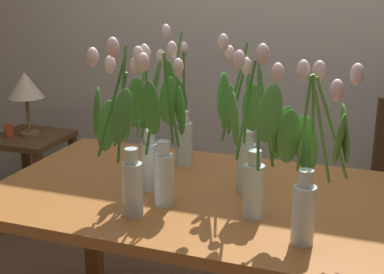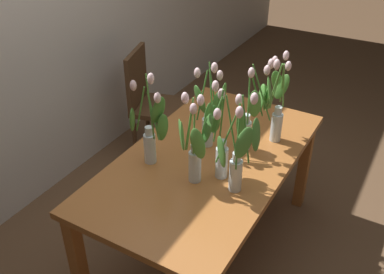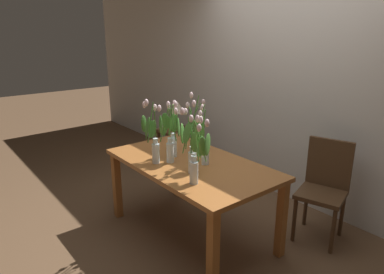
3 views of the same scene
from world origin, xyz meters
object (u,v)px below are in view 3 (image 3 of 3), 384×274
(tulip_vase_0, at_px, (190,149))
(pillar_candle, at_px, (169,126))
(tulip_vase_6, at_px, (197,156))
(table_lamp, at_px, (177,108))
(side_table, at_px, (177,137))
(tulip_vase_4, at_px, (172,136))
(dining_chair, at_px, (324,184))
(tulip_vase_3, at_px, (170,136))
(dining_table, at_px, (191,171))
(tulip_vase_1, at_px, (202,141))
(tulip_vase_2, at_px, (153,140))
(tulip_vase_5, at_px, (197,130))

(tulip_vase_0, distance_m, pillar_candle, 2.11)
(tulip_vase_6, bearing_deg, table_lamp, 147.67)
(tulip_vase_6, bearing_deg, side_table, 147.99)
(tulip_vase_4, bearing_deg, dining_chair, 44.43)
(tulip_vase_3, relative_size, table_lamp, 1.40)
(tulip_vase_4, height_order, dining_chair, tulip_vase_4)
(dining_table, bearing_deg, tulip_vase_1, 23.81)
(tulip_vase_4, relative_size, table_lamp, 1.33)
(dining_chair, bearing_deg, tulip_vase_4, -135.57)
(dining_table, relative_size, tulip_vase_2, 2.72)
(tulip_vase_0, xyz_separation_m, pillar_candle, (-1.80, 1.04, -0.37))
(tulip_vase_4, distance_m, table_lamp, 1.60)
(tulip_vase_4, xyz_separation_m, table_lamp, (-1.26, 0.98, -0.08))
(pillar_candle, bearing_deg, tulip_vase_0, -30.07)
(tulip_vase_5, height_order, side_table, tulip_vase_5)
(tulip_vase_0, xyz_separation_m, tulip_vase_6, (0.18, -0.07, 0.01))
(tulip_vase_3, xyz_separation_m, table_lamp, (-1.37, 1.08, -0.12))
(table_lamp, bearing_deg, tulip_vase_2, -43.35)
(tulip_vase_2, distance_m, table_lamp, 1.78)
(tulip_vase_1, bearing_deg, dining_chair, 53.69)
(tulip_vase_1, bearing_deg, pillar_candle, 154.08)
(dining_table, height_order, tulip_vase_0, tulip_vase_0)
(tulip_vase_0, relative_size, tulip_vase_1, 1.01)
(pillar_candle, bearing_deg, tulip_vase_5, -24.29)
(tulip_vase_3, bearing_deg, tulip_vase_6, -11.98)
(tulip_vase_3, height_order, tulip_vase_6, tulip_vase_3)
(tulip_vase_2, distance_m, pillar_candle, 1.83)
(tulip_vase_3, xyz_separation_m, tulip_vase_6, (0.51, -0.11, -0.01))
(tulip_vase_1, xyz_separation_m, tulip_vase_3, (-0.23, -0.18, 0.02))
(side_table, bearing_deg, tulip_vase_0, -32.96)
(tulip_vase_1, height_order, tulip_vase_6, tulip_vase_1)
(tulip_vase_2, relative_size, tulip_vase_3, 1.06)
(tulip_vase_2, xyz_separation_m, side_table, (-1.28, 1.20, -0.52))
(tulip_vase_6, distance_m, side_table, 2.28)
(tulip_vase_3, bearing_deg, tulip_vase_0, -6.24)
(tulip_vase_5, bearing_deg, pillar_candle, 155.71)
(dining_table, bearing_deg, tulip_vase_2, -126.99)
(tulip_vase_4, xyz_separation_m, pillar_candle, (-1.35, 0.90, -0.35))
(tulip_vase_2, relative_size, table_lamp, 1.48)
(dining_table, xyz_separation_m, tulip_vase_0, (0.21, -0.17, 0.31))
(tulip_vase_2, bearing_deg, tulip_vase_0, 13.48)
(tulip_vase_3, distance_m, pillar_candle, 1.82)
(tulip_vase_4, bearing_deg, table_lamp, 142.04)
(tulip_vase_4, relative_size, pillar_candle, 7.08)
(dining_chair, bearing_deg, table_lamp, -179.74)
(tulip_vase_5, bearing_deg, tulip_vase_1, -32.50)
(dining_table, height_order, tulip_vase_4, tulip_vase_4)
(tulip_vase_6, height_order, table_lamp, tulip_vase_6)
(tulip_vase_1, xyz_separation_m, side_table, (-1.59, 0.88, -0.52))
(table_lamp, bearing_deg, tulip_vase_0, -33.30)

